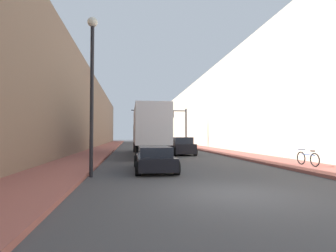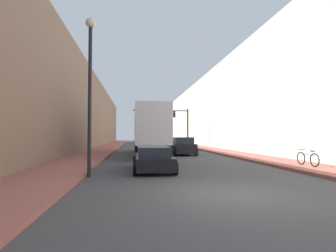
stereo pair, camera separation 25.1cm
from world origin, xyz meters
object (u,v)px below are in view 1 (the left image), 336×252
(sedan_car, at_px, (154,159))
(parked_bicycle, at_px, (308,159))
(semi_truck, at_px, (148,130))
(traffic_signal_gantry, at_px, (170,119))
(street_lamp, at_px, (92,74))
(suv_car, at_px, (181,146))

(sedan_car, xyz_separation_m, parked_bicycle, (8.29, -0.32, -0.06))
(parked_bicycle, bearing_deg, sedan_car, 177.82)
(semi_truck, distance_m, traffic_signal_gantry, 13.46)
(street_lamp, distance_m, parked_bicycle, 11.90)
(semi_truck, height_order, traffic_signal_gantry, traffic_signal_gantry)
(traffic_signal_gantry, height_order, street_lamp, street_lamp)
(parked_bicycle, bearing_deg, traffic_signal_gantry, 99.30)
(street_lamp, bearing_deg, suv_car, 62.49)
(semi_truck, height_order, parked_bicycle, semi_truck)
(sedan_car, relative_size, street_lamp, 0.65)
(semi_truck, relative_size, sedan_car, 2.91)
(suv_car, bearing_deg, sedan_car, -108.32)
(suv_car, bearing_deg, semi_truck, 176.82)
(suv_car, xyz_separation_m, traffic_signal_gantry, (0.91, 12.90, 3.31))
(suv_car, distance_m, traffic_signal_gantry, 13.35)
(semi_truck, distance_m, suv_car, 3.45)
(suv_car, xyz_separation_m, parked_bicycle, (4.80, -10.86, -0.24))
(street_lamp, xyz_separation_m, parked_bicycle, (11.16, 1.35, -3.91))
(traffic_signal_gantry, distance_m, parked_bicycle, 24.34)
(sedan_car, bearing_deg, parked_bicycle, -2.18)
(sedan_car, bearing_deg, semi_truck, 87.84)
(sedan_car, distance_m, traffic_signal_gantry, 24.11)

